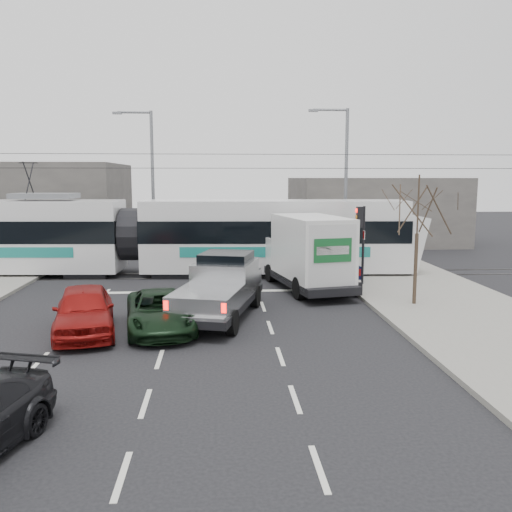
{
  "coord_description": "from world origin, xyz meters",
  "views": [
    {
      "loc": [
        -0.01,
        -17.73,
        5.05
      ],
      "look_at": [
        1.53,
        4.5,
        1.8
      ],
      "focal_mm": 38.0,
      "sensor_mm": 36.0,
      "label": 1
    }
  ],
  "objects": [
    {
      "name": "sidewalk_right",
      "position": [
        9.0,
        0.0,
        0.07
      ],
      "size": [
        6.0,
        60.0,
        0.15
      ],
      "primitive_type": "cube",
      "color": "gray",
      "rests_on": "ground"
    },
    {
      "name": "silver_pickup",
      "position": [
        0.06,
        1.71,
        1.11
      ],
      "size": [
        3.61,
        6.49,
        2.24
      ],
      "rotation": [
        0.0,
        0.0,
        -0.26
      ],
      "color": "black",
      "rests_on": "ground"
    },
    {
      "name": "traffic_signal",
      "position": [
        6.47,
        6.5,
        2.74
      ],
      "size": [
        0.44,
        0.44,
        3.6
      ],
      "color": "black",
      "rests_on": "ground"
    },
    {
      "name": "tram",
      "position": [
        -4.53,
        10.49,
        2.05
      ],
      "size": [
        28.37,
        4.52,
        5.77
      ],
      "rotation": [
        0.0,
        0.0,
        -0.06
      ],
      "color": "silver",
      "rests_on": "ground"
    },
    {
      "name": "street_lamp_far",
      "position": [
        -4.19,
        16.0,
        5.11
      ],
      "size": [
        2.38,
        0.25,
        9.0
      ],
      "color": "slate",
      "rests_on": "ground"
    },
    {
      "name": "box_truck",
      "position": [
        3.93,
        6.1,
        1.66
      ],
      "size": [
        3.6,
        7.05,
        3.36
      ],
      "rotation": [
        0.0,
        0.0,
        0.2
      ],
      "color": "black",
      "rests_on": "ground"
    },
    {
      "name": "red_car",
      "position": [
        -4.39,
        -0.29,
        0.78
      ],
      "size": [
        2.74,
        4.87,
        1.56
      ],
      "primitive_type": "imported",
      "rotation": [
        0.0,
        0.0,
        0.21
      ],
      "color": "maroon",
      "rests_on": "ground"
    },
    {
      "name": "ground",
      "position": [
        0.0,
        0.0,
        0.0
      ],
      "size": [
        120.0,
        120.0,
        0.0
      ],
      "primitive_type": "plane",
      "color": "black",
      "rests_on": "ground"
    },
    {
      "name": "green_car",
      "position": [
        -1.98,
        -0.06,
        0.65
      ],
      "size": [
        2.87,
        4.93,
        1.29
      ],
      "primitive_type": "imported",
      "rotation": [
        0.0,
        0.0,
        0.16
      ],
      "color": "black",
      "rests_on": "ground"
    },
    {
      "name": "rails",
      "position": [
        0.0,
        10.0,
        0.01
      ],
      "size": [
        60.0,
        1.6,
        0.03
      ],
      "primitive_type": "cube",
      "color": "#33302D",
      "rests_on": "ground"
    },
    {
      "name": "street_lamp_near",
      "position": [
        7.31,
        14.0,
        5.11
      ],
      "size": [
        2.38,
        0.25,
        9.0
      ],
      "color": "slate",
      "rests_on": "ground"
    },
    {
      "name": "building_right",
      "position": [
        12.0,
        24.0,
        2.5
      ],
      "size": [
        12.0,
        10.0,
        5.0
      ],
      "primitive_type": "cube",
      "color": "slate",
      "rests_on": "ground"
    },
    {
      "name": "building_left",
      "position": [
        -14.0,
        22.0,
        3.0
      ],
      "size": [
        14.0,
        10.0,
        6.0
      ],
      "primitive_type": "cube",
      "color": "slate",
      "rests_on": "ground"
    },
    {
      "name": "catenary",
      "position": [
        0.0,
        10.0,
        3.88
      ],
      "size": [
        60.0,
        0.2,
        7.0
      ],
      "color": "black",
      "rests_on": "ground"
    },
    {
      "name": "navy_pickup",
      "position": [
        4.99,
        7.05,
        1.09
      ],
      "size": [
        2.09,
        5.25,
        2.2
      ],
      "rotation": [
        0.0,
        0.0,
        0.01
      ],
      "color": "black",
      "rests_on": "ground"
    },
    {
      "name": "bare_tree",
      "position": [
        7.6,
        2.5,
        3.79
      ],
      "size": [
        2.4,
        2.4,
        5.0
      ],
      "color": "#47382B",
      "rests_on": "ground"
    }
  ]
}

